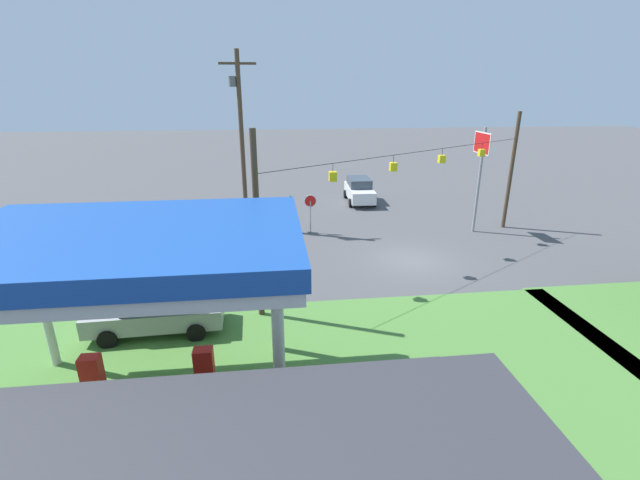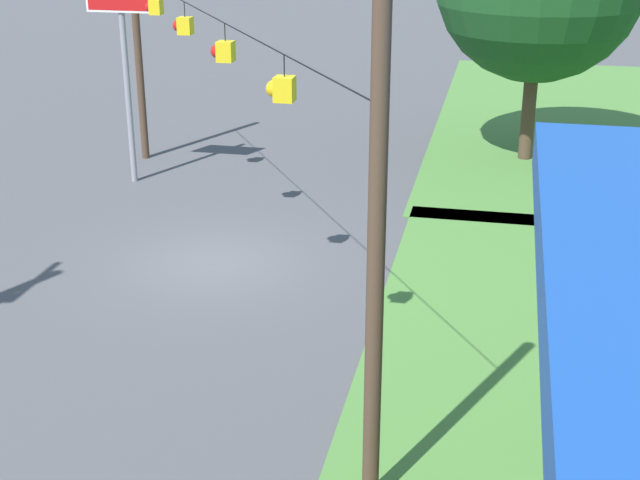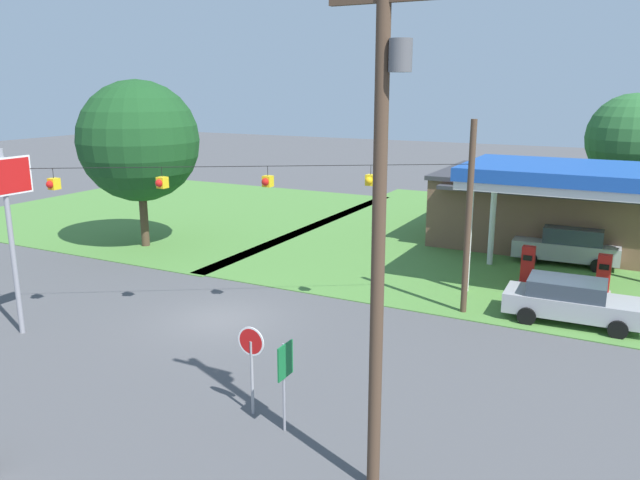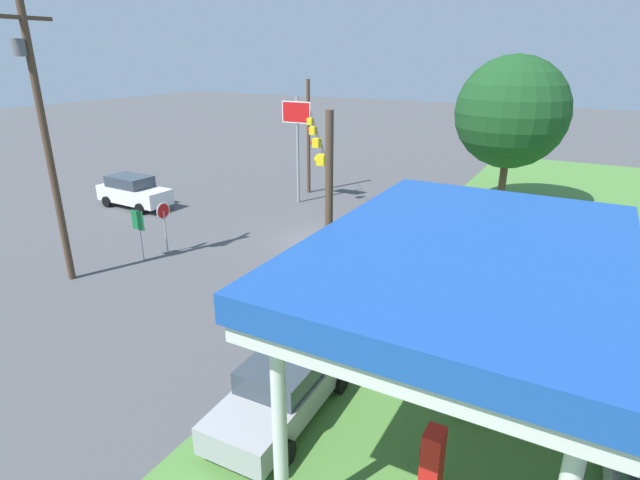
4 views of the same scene
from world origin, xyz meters
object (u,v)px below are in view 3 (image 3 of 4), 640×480
at_px(gas_station_store, 572,211).
at_px(stop_sign_roadside, 251,351).
at_px(tree_behind_station, 632,139).
at_px(fuel_pump_near, 528,266).
at_px(tree_west_verge, 139,141).
at_px(gas_station_canopy, 574,178).
at_px(stop_sign_overhead, 8,205).
at_px(fuel_pump_far, 603,275).
at_px(car_at_pumps_rear, 568,245).
at_px(car_at_pumps_front, 572,301).
at_px(utility_pole_main, 381,217).
at_px(route_sign, 285,369).

bearing_deg(gas_station_store, stop_sign_roadside, -103.10).
bearing_deg(stop_sign_roadside, tree_behind_station, -104.14).
relative_size(fuel_pump_near, tree_west_verge, 0.19).
bearing_deg(gas_station_canopy, stop_sign_overhead, -139.25).
xyz_separation_m(fuel_pump_near, fuel_pump_far, (3.11, 0.00, 0.00)).
xyz_separation_m(fuel_pump_far, tree_west_verge, (-23.06, -2.70, 4.95)).
bearing_deg(car_at_pumps_rear, fuel_pump_near, 71.14).
bearing_deg(gas_station_canopy, fuel_pump_near, -179.95).
bearing_deg(tree_west_verge, fuel_pump_far, 6.69).
xyz_separation_m(fuel_pump_far, stop_sign_roadside, (-7.68, -15.27, 0.98)).
height_order(car_at_pumps_front, stop_sign_roadside, stop_sign_roadside).
bearing_deg(utility_pole_main, stop_sign_overhead, 170.69).
bearing_deg(fuel_pump_near, gas_station_canopy, 0.05).
bearing_deg(car_at_pumps_rear, stop_sign_overhead, 46.08).
height_order(stop_sign_roadside, stop_sign_overhead, stop_sign_overhead).
xyz_separation_m(fuel_pump_far, utility_pole_main, (-3.53, -16.70, 5.28)).
distance_m(utility_pole_main, tree_west_verge, 24.03).
relative_size(gas_station_store, fuel_pump_far, 8.26).
height_order(gas_station_store, fuel_pump_far, gas_station_store).
relative_size(fuel_pump_far, stop_sign_overhead, 0.26).
relative_size(gas_station_store, car_at_pumps_rear, 2.85).
height_order(fuel_pump_near, stop_sign_roadside, stop_sign_roadside).
relative_size(fuel_pump_far, utility_pole_main, 0.16).
relative_size(fuel_pump_near, stop_sign_roadside, 0.70).
distance_m(stop_sign_overhead, tree_west_verge, 12.64).
height_order(gas_station_canopy, fuel_pump_near, gas_station_canopy).
bearing_deg(gas_station_store, car_at_pumps_front, -83.58).
xyz_separation_m(car_at_pumps_front, utility_pole_main, (-2.71, -12.54, 5.23)).
relative_size(stop_sign_roadside, tree_behind_station, 0.30).
distance_m(fuel_pump_far, route_sign, 16.91).
xyz_separation_m(stop_sign_roadside, stop_sign_overhead, (-10.48, 0.97, 2.88)).
xyz_separation_m(tree_behind_station, tree_west_verge, (-23.26, -18.71, 0.35)).
xyz_separation_m(utility_pole_main, tree_west_verge, (-19.53, 14.00, -0.32)).
relative_size(stop_sign_overhead, utility_pole_main, 0.60).
xyz_separation_m(fuel_pump_far, tree_behind_station, (0.20, 16.00, 4.61)).
distance_m(gas_station_store, route_sign, 24.21).
bearing_deg(stop_sign_roadside, fuel_pump_near, -106.68).
distance_m(tree_behind_station, tree_west_verge, 29.85).
bearing_deg(gas_station_canopy, utility_pole_main, -96.74).
height_order(fuel_pump_near, fuel_pump_far, same).
xyz_separation_m(car_at_pumps_front, car_at_pumps_rear, (-1.07, 8.33, 0.11)).
bearing_deg(tree_west_verge, tree_behind_station, 38.81).
bearing_deg(car_at_pumps_front, tree_behind_station, 85.26).
distance_m(fuel_pump_near, stop_sign_overhead, 21.12).
relative_size(gas_station_store, tree_behind_station, 1.74).
xyz_separation_m(fuel_pump_far, stop_sign_overhead, (-18.16, -14.31, 3.86)).
xyz_separation_m(gas_station_store, fuel_pump_near, (-0.89, -8.23, -1.16)).
distance_m(fuel_pump_far, tree_behind_station, 16.65).
height_order(car_at_pumps_rear, utility_pole_main, utility_pole_main).
height_order(stop_sign_roadside, tree_behind_station, tree_behind_station).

